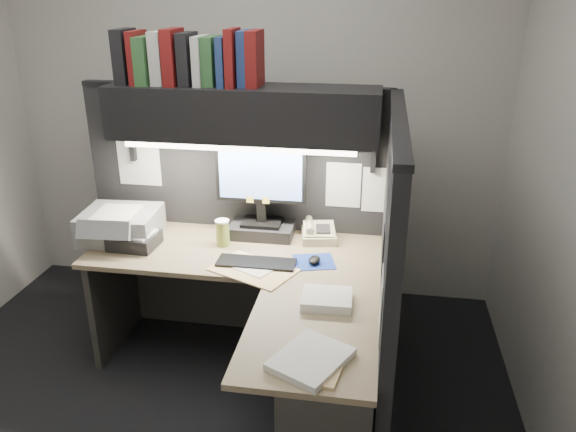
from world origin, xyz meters
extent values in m
plane|color=black|center=(0.00, 0.00, 0.00)|extent=(3.50, 3.50, 0.00)
cube|color=#B8B6AF|center=(0.00, 1.50, 1.35)|extent=(3.50, 0.04, 2.70)
cube|color=black|center=(0.03, 0.93, 0.80)|extent=(1.90, 0.06, 1.60)
cube|color=black|center=(0.98, 0.18, 0.80)|extent=(0.06, 1.50, 1.60)
cube|color=#937D5E|center=(0.10, 0.56, 0.71)|extent=(1.70, 0.68, 0.03)
cube|color=#937D5E|center=(0.65, -0.21, 0.71)|extent=(0.60, 0.85, 0.03)
cube|color=#312E2B|center=(0.10, 0.86, 0.35)|extent=(1.61, 0.02, 0.70)
cube|color=#312E2B|center=(-0.70, 0.56, 0.35)|extent=(0.04, 0.61, 0.70)
cube|color=black|center=(0.12, 0.75, 1.50)|extent=(1.55, 0.34, 0.30)
cylinder|color=white|center=(0.12, 0.61, 1.33)|extent=(1.32, 0.04, 0.04)
cube|color=black|center=(0.22, 0.79, 0.77)|extent=(0.39, 0.24, 0.08)
cube|color=black|center=(0.22, 0.79, 0.89)|extent=(0.05, 0.04, 0.13)
cube|color=black|center=(0.22, 0.78, 1.14)|extent=(0.54, 0.04, 0.36)
cube|color=#749DFF|center=(0.22, 0.76, 1.14)|extent=(0.50, 0.01, 0.31)
cube|color=black|center=(0.27, 0.39, 0.74)|extent=(0.44, 0.15, 0.02)
cube|color=navy|center=(0.58, 0.47, 0.73)|extent=(0.27, 0.26, 0.00)
ellipsoid|color=black|center=(0.58, 0.46, 0.75)|extent=(0.07, 0.11, 0.04)
cube|color=#B8AF8D|center=(0.57, 0.78, 0.77)|extent=(0.24, 0.25, 0.08)
cylinder|color=#ADAA45|center=(0.01, 0.61, 0.80)|extent=(0.10, 0.10, 0.15)
cube|color=gray|center=(-0.62, 0.60, 0.82)|extent=(0.47, 0.41, 0.18)
cube|color=black|center=(-0.50, 0.50, 0.77)|extent=(0.28, 0.23, 0.08)
cube|color=#E4C080|center=(0.27, 0.32, 0.73)|extent=(0.51, 0.44, 0.01)
cube|color=white|center=(0.69, 0.04, 0.75)|extent=(0.25, 0.21, 0.05)
cube|color=white|center=(0.68, -0.43, 0.75)|extent=(0.37, 0.40, 0.03)
cube|color=#E4C080|center=(0.71, -0.45, 0.74)|extent=(0.25, 0.29, 0.02)
cube|color=black|center=(-0.55, 0.75, 1.80)|extent=(0.07, 0.22, 0.30)
cube|color=#611111|center=(-0.47, 0.74, 1.79)|extent=(0.04, 0.22, 0.29)
cube|color=#2B562C|center=(-0.42, 0.73, 1.78)|extent=(0.07, 0.22, 0.26)
cube|color=#B5B4B1|center=(-0.34, 0.75, 1.79)|extent=(0.07, 0.22, 0.29)
cube|color=#611111|center=(-0.26, 0.73, 1.80)|extent=(0.07, 0.22, 0.30)
cube|color=black|center=(-0.18, 0.75, 1.79)|extent=(0.07, 0.22, 0.28)
cube|color=#B5B4B1|center=(-0.10, 0.75, 1.78)|extent=(0.05, 0.22, 0.27)
cube|color=#2B562C|center=(-0.05, 0.77, 1.78)|extent=(0.07, 0.22, 0.26)
cube|color=navy|center=(0.03, 0.75, 1.78)|extent=(0.04, 0.22, 0.26)
cube|color=#611111|center=(0.08, 0.73, 1.80)|extent=(0.05, 0.22, 0.31)
cube|color=navy|center=(0.14, 0.77, 1.80)|extent=(0.05, 0.22, 0.30)
cube|color=#611111|center=(0.20, 0.76, 1.80)|extent=(0.06, 0.22, 0.30)
cube|color=white|center=(0.70, 0.90, 1.05)|extent=(0.21, 0.00, 0.28)
cube|color=white|center=(0.92, 0.90, 1.03)|extent=(0.21, 0.00, 0.28)
cube|color=white|center=(-0.60, 0.90, 1.15)|extent=(0.28, 0.00, 0.34)
cube|color=black|center=(0.95, 0.04, 1.02)|extent=(0.00, 0.18, 0.22)
cube|color=white|center=(0.95, -0.31, 0.95)|extent=(0.00, 0.21, 0.28)
camera|label=1|loc=(0.90, -2.33, 2.15)|focal=35.00mm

